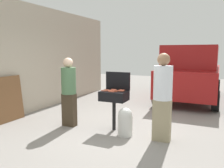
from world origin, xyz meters
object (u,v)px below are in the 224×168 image
hot_dog_11 (104,91)px  propane_tank (125,121)px  hot_dog_7 (108,90)px  hot_dog_10 (121,91)px  hot_dog_15 (109,91)px  person_right (163,94)px  hot_dog_13 (114,91)px  hot_dog_9 (107,90)px  person_left (69,89)px  leaning_board (8,99)px  hot_dog_3 (113,91)px  hot_dog_0 (115,91)px  hot_dog_14 (111,91)px  hot_dog_2 (111,92)px  hot_dog_1 (114,90)px  hot_dog_4 (122,90)px  hot_dog_12 (114,90)px  hot_dog_8 (120,91)px  hot_dog_6 (113,90)px  hot_dog_5 (122,90)px  bbq_grill (114,97)px  parked_minivan (191,73)px

hot_dog_11 → propane_tank: size_ratio=0.21×
hot_dog_7 → hot_dog_10: bearing=18.9°
hot_dog_15 → person_right: 1.24m
hot_dog_11 → hot_dog_13: 0.25m
hot_dog_9 → hot_dog_13: bearing=-23.1°
person_left → leaning_board: (-1.65, -0.35, -0.32)m
person_left → hot_dog_3: bearing=10.2°
hot_dog_9 → hot_dog_11: bearing=-92.2°
hot_dog_0 → propane_tank: bearing=-34.7°
hot_dog_14 → leaning_board: size_ratio=0.11×
hot_dog_2 → hot_dog_9: same height
hot_dog_9 → hot_dog_14: bearing=-38.2°
hot_dog_3 → person_right: person_right is taller
hot_dog_0 → hot_dog_10: bearing=18.6°
hot_dog_1 → hot_dog_10: (0.20, -0.04, 0.00)m
hot_dog_4 → hot_dog_12: same height
hot_dog_1 → hot_dog_14: bearing=-82.7°
hot_dog_3 → hot_dog_9: (-0.17, 0.04, 0.00)m
hot_dog_12 → hot_dog_13: bearing=-64.4°
hot_dog_2 → hot_dog_11: 0.20m
hot_dog_2 → hot_dog_8: bearing=48.6°
hot_dog_13 → person_left: size_ratio=0.08×
hot_dog_14 → hot_dog_1: bearing=97.3°
hot_dog_9 → hot_dog_11: same height
hot_dog_6 → hot_dog_14: (0.02, -0.18, 0.00)m
hot_dog_5 → hot_dog_6: bearing=-152.2°
hot_dog_1 → hot_dog_0: bearing=-48.7°
hot_dog_4 → hot_dog_14: (-0.16, -0.22, 0.00)m
hot_dog_8 → person_right: (1.00, -0.19, 0.04)m
bbq_grill → hot_dog_4: (0.15, 0.09, 0.16)m
parked_minivan → person_left: bearing=62.8°
hot_dog_13 → hot_dog_12: bearing=115.6°
hot_dog_7 → person_right: person_right is taller
hot_dog_15 → hot_dog_14: bearing=-36.2°
bbq_grill → hot_dog_14: hot_dog_14 is taller
hot_dog_2 → hot_dog_11: size_ratio=1.00×
hot_dog_1 → hot_dog_15: size_ratio=1.00×
propane_tank → person_left: (-1.49, 0.06, 0.58)m
hot_dog_14 → hot_dog_0: bearing=73.2°
hot_dog_11 → person_right: size_ratio=0.07×
hot_dog_7 → hot_dog_14: size_ratio=1.00×
hot_dog_14 → leaning_board: 2.80m
hot_dog_0 → hot_dog_10: (0.13, 0.04, 0.00)m
hot_dog_7 → person_right: size_ratio=0.07×
parked_minivan → person_right: bearing=89.3°
hot_dog_10 → hot_dog_13: (-0.10, -0.15, 0.00)m
parked_minivan → propane_tank: bearing=79.7°
hot_dog_7 → hot_dog_15: same height
hot_dog_2 → hot_dog_1: bearing=101.1°
hot_dog_2 → hot_dog_7: 0.18m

